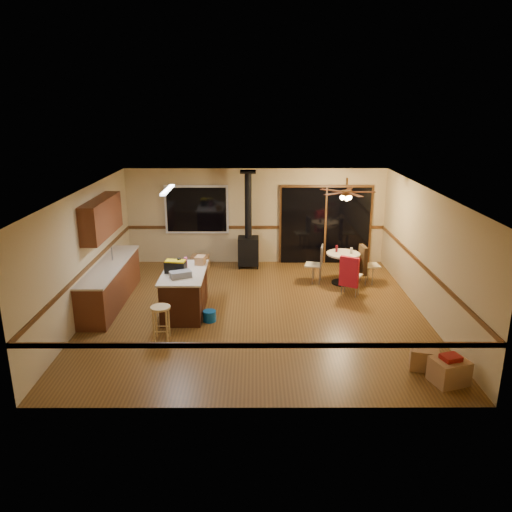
{
  "coord_description": "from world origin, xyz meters",
  "views": [
    {
      "loc": [
        -0.02,
        -9.8,
        4.24
      ],
      "look_at": [
        0.0,
        0.3,
        1.15
      ],
      "focal_mm": 35.0,
      "sensor_mm": 36.0,
      "label": 1
    }
  ],
  "objects_px": {
    "bar_stool": "(161,323)",
    "blue_bucket": "(210,316)",
    "chair_right": "(364,260)",
    "box_corner_b": "(424,358)",
    "box_under_window": "(200,262)",
    "chair_left": "(318,260)",
    "kitchen_island": "(185,292)",
    "dining_table": "(343,263)",
    "toolbox_grey": "(180,274)",
    "box_corner_a": "(449,371)",
    "toolbox_black": "(176,267)",
    "wood_stove": "(248,241)",
    "chair_near": "(350,272)"
  },
  "relations": [
    {
      "from": "dining_table",
      "to": "chair_right",
      "type": "height_order",
      "value": "chair_right"
    },
    {
      "from": "wood_stove",
      "to": "bar_stool",
      "type": "height_order",
      "value": "wood_stove"
    },
    {
      "from": "bar_stool",
      "to": "chair_left",
      "type": "xyz_separation_m",
      "value": [
        3.28,
        3.13,
        0.25
      ]
    },
    {
      "from": "wood_stove",
      "to": "chair_near",
      "type": "relative_size",
      "value": 3.6
    },
    {
      "from": "toolbox_grey",
      "to": "toolbox_black",
      "type": "relative_size",
      "value": 0.98
    },
    {
      "from": "toolbox_black",
      "to": "chair_left",
      "type": "height_order",
      "value": "toolbox_black"
    },
    {
      "from": "toolbox_grey",
      "to": "chair_left",
      "type": "relative_size",
      "value": 0.81
    },
    {
      "from": "toolbox_grey",
      "to": "bar_stool",
      "type": "relative_size",
      "value": 0.62
    },
    {
      "from": "blue_bucket",
      "to": "box_under_window",
      "type": "bearing_deg",
      "value": 99.27
    },
    {
      "from": "dining_table",
      "to": "chair_near",
      "type": "height_order",
      "value": "chair_near"
    },
    {
      "from": "toolbox_black",
      "to": "box_corner_a",
      "type": "distance_m",
      "value": 5.51
    },
    {
      "from": "chair_left",
      "to": "box_corner_b",
      "type": "relative_size",
      "value": 1.15
    },
    {
      "from": "toolbox_grey",
      "to": "box_corner_b",
      "type": "xyz_separation_m",
      "value": [
        4.32,
        -2.01,
        -0.78
      ]
    },
    {
      "from": "chair_right",
      "to": "box_corner_b",
      "type": "distance_m",
      "value": 4.16
    },
    {
      "from": "wood_stove",
      "to": "box_corner_a",
      "type": "bearing_deg",
      "value": -61.04
    },
    {
      "from": "blue_bucket",
      "to": "box_corner_b",
      "type": "height_order",
      "value": "box_corner_b"
    },
    {
      "from": "blue_bucket",
      "to": "box_under_window",
      "type": "relative_size",
      "value": 0.58
    },
    {
      "from": "chair_near",
      "to": "chair_right",
      "type": "relative_size",
      "value": 1.0
    },
    {
      "from": "blue_bucket",
      "to": "box_corner_a",
      "type": "bearing_deg",
      "value": -30.42
    },
    {
      "from": "toolbox_black",
      "to": "dining_table",
      "type": "bearing_deg",
      "value": 25.52
    },
    {
      "from": "blue_bucket",
      "to": "dining_table",
      "type": "height_order",
      "value": "dining_table"
    },
    {
      "from": "blue_bucket",
      "to": "kitchen_island",
      "type": "bearing_deg",
      "value": 139.6
    },
    {
      "from": "box_corner_a",
      "to": "blue_bucket",
      "type": "bearing_deg",
      "value": 149.58
    },
    {
      "from": "dining_table",
      "to": "toolbox_grey",
      "type": "bearing_deg",
      "value": -150.11
    },
    {
      "from": "toolbox_grey",
      "to": "toolbox_black",
      "type": "height_order",
      "value": "toolbox_black"
    },
    {
      "from": "dining_table",
      "to": "chair_near",
      "type": "relative_size",
      "value": 1.16
    },
    {
      "from": "toolbox_black",
      "to": "box_corner_a",
      "type": "xyz_separation_m",
      "value": [
        4.7,
        -2.76,
        -0.82
      ]
    },
    {
      "from": "dining_table",
      "to": "chair_near",
      "type": "distance_m",
      "value": 0.86
    },
    {
      "from": "dining_table",
      "to": "chair_left",
      "type": "xyz_separation_m",
      "value": [
        -0.6,
        0.08,
        0.06
      ]
    },
    {
      "from": "chair_left",
      "to": "chair_right",
      "type": "bearing_deg",
      "value": -2.4
    },
    {
      "from": "toolbox_grey",
      "to": "chair_right",
      "type": "height_order",
      "value": "toolbox_grey"
    },
    {
      "from": "blue_bucket",
      "to": "chair_right",
      "type": "height_order",
      "value": "chair_right"
    },
    {
      "from": "chair_left",
      "to": "box_corner_a",
      "type": "bearing_deg",
      "value": -71.79
    },
    {
      "from": "chair_right",
      "to": "wood_stove",
      "type": "bearing_deg",
      "value": 155.8
    },
    {
      "from": "bar_stool",
      "to": "box_corner_b",
      "type": "height_order",
      "value": "bar_stool"
    },
    {
      "from": "toolbox_black",
      "to": "bar_stool",
      "type": "distance_m",
      "value": 1.43
    },
    {
      "from": "kitchen_island",
      "to": "dining_table",
      "type": "relative_size",
      "value": 2.08
    },
    {
      "from": "toolbox_grey",
      "to": "chair_right",
      "type": "relative_size",
      "value": 0.59
    },
    {
      "from": "chair_near",
      "to": "box_corner_a",
      "type": "height_order",
      "value": "chair_near"
    },
    {
      "from": "wood_stove",
      "to": "chair_left",
      "type": "distance_m",
      "value": 2.12
    },
    {
      "from": "box_corner_a",
      "to": "box_corner_b",
      "type": "relative_size",
      "value": 1.18
    },
    {
      "from": "kitchen_island",
      "to": "blue_bucket",
      "type": "distance_m",
      "value": 0.8
    },
    {
      "from": "box_corner_b",
      "to": "toolbox_grey",
      "type": "bearing_deg",
      "value": 155.03
    },
    {
      "from": "bar_stool",
      "to": "blue_bucket",
      "type": "bearing_deg",
      "value": 45.72
    },
    {
      "from": "kitchen_island",
      "to": "dining_table",
      "type": "xyz_separation_m",
      "value": [
        3.62,
        1.75,
        0.07
      ]
    },
    {
      "from": "chair_left",
      "to": "chair_near",
      "type": "height_order",
      "value": "same"
    },
    {
      "from": "chair_left",
      "to": "box_corner_b",
      "type": "bearing_deg",
      "value": -72.98
    },
    {
      "from": "chair_near",
      "to": "box_under_window",
      "type": "bearing_deg",
      "value": 151.01
    },
    {
      "from": "bar_stool",
      "to": "dining_table",
      "type": "height_order",
      "value": "dining_table"
    },
    {
      "from": "toolbox_grey",
      "to": "box_under_window",
      "type": "relative_size",
      "value": 0.9
    }
  ]
}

